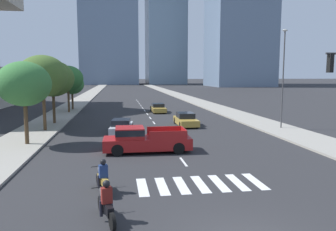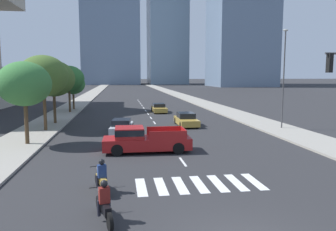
% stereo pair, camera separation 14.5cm
% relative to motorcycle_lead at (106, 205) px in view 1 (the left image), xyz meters
% --- Properties ---
extents(sidewalk_east, '(4.00, 260.00, 0.15)m').
position_rel_motorcycle_lead_xyz_m(sidewalk_east, '(15.23, 27.55, -0.51)').
color(sidewalk_east, gray).
rests_on(sidewalk_east, ground).
extents(sidewalk_west, '(4.00, 260.00, 0.15)m').
position_rel_motorcycle_lead_xyz_m(sidewalk_west, '(-6.84, 27.55, -0.51)').
color(sidewalk_west, gray).
rests_on(sidewalk_west, ground).
extents(crosswalk_near, '(5.85, 2.45, 0.01)m').
position_rel_motorcycle_lead_xyz_m(crosswalk_near, '(4.20, 3.26, -0.58)').
color(crosswalk_near, silver).
rests_on(crosswalk_near, ground).
extents(lane_divider_center, '(0.14, 50.00, 0.01)m').
position_rel_motorcycle_lead_xyz_m(lane_divider_center, '(4.20, 31.26, -0.58)').
color(lane_divider_center, silver).
rests_on(lane_divider_center, ground).
extents(motorcycle_lead, '(0.90, 2.20, 1.49)m').
position_rel_motorcycle_lead_xyz_m(motorcycle_lead, '(0.00, 0.00, 0.00)').
color(motorcycle_lead, black).
rests_on(motorcycle_lead, ground).
extents(motorcycle_third, '(0.90, 2.03, 1.49)m').
position_rel_motorcycle_lead_xyz_m(motorcycle_third, '(-0.24, 2.90, 0.00)').
color(motorcycle_third, black).
rests_on(motorcycle_third, ground).
extents(pickup_truck, '(5.74, 2.15, 1.67)m').
position_rel_motorcycle_lead_xyz_m(pickup_truck, '(2.04, 10.11, 0.23)').
color(pickup_truck, maroon).
rests_on(pickup_truck, ground).
extents(sedan_silver_0, '(2.18, 4.76, 1.22)m').
position_rel_motorcycle_lead_xyz_m(sedan_silver_0, '(0.72, 17.58, -0.02)').
color(sedan_silver_0, '#B7BABF').
rests_on(sedan_silver_0, ground).
extents(sedan_gold_1, '(1.78, 4.67, 1.18)m').
position_rel_motorcycle_lead_xyz_m(sedan_gold_1, '(5.84, 33.01, -0.03)').
color(sedan_gold_1, '#B28E38').
rests_on(sedan_gold_1, ground).
extents(sedan_gold_2, '(1.86, 4.61, 1.29)m').
position_rel_motorcycle_lead_xyz_m(sedan_gold_2, '(7.15, 20.82, 0.01)').
color(sedan_gold_2, '#B28E38').
rests_on(sedan_gold_2, ground).
extents(street_lamp_east, '(0.50, 0.24, 9.02)m').
position_rel_motorcycle_lead_xyz_m(street_lamp_east, '(15.53, 17.28, 4.69)').
color(street_lamp_east, '#3F3F42').
rests_on(street_lamp_east, sidewalk_east).
extents(street_tree_nearest, '(3.72, 3.72, 5.87)m').
position_rel_motorcycle_lead_xyz_m(street_tree_nearest, '(-6.04, 13.25, 3.84)').
color(street_tree_nearest, '#4C3823').
rests_on(street_tree_nearest, sidewalk_west).
extents(street_tree_second, '(4.30, 4.30, 6.65)m').
position_rel_motorcycle_lead_xyz_m(street_tree_second, '(-6.04, 19.17, 4.38)').
color(street_tree_second, '#4C3823').
rests_on(street_tree_second, sidewalk_west).
extents(street_tree_third, '(4.29, 4.29, 6.36)m').
position_rel_motorcycle_lead_xyz_m(street_tree_third, '(-6.04, 23.58, 4.10)').
color(street_tree_third, '#4C3823').
rests_on(street_tree_third, sidewalk_west).
extents(street_tree_fourth, '(4.00, 4.00, 6.13)m').
position_rel_motorcycle_lead_xyz_m(street_tree_fourth, '(-6.04, 33.85, 3.99)').
color(street_tree_fourth, '#4C3823').
rests_on(street_tree_fourth, sidewalk_west).
extents(street_tree_fifth, '(3.40, 3.40, 5.03)m').
position_rel_motorcycle_lead_xyz_m(street_tree_fifth, '(-6.04, 37.55, 3.15)').
color(street_tree_fifth, '#4C3823').
rests_on(street_tree_fifth, sidewalk_west).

